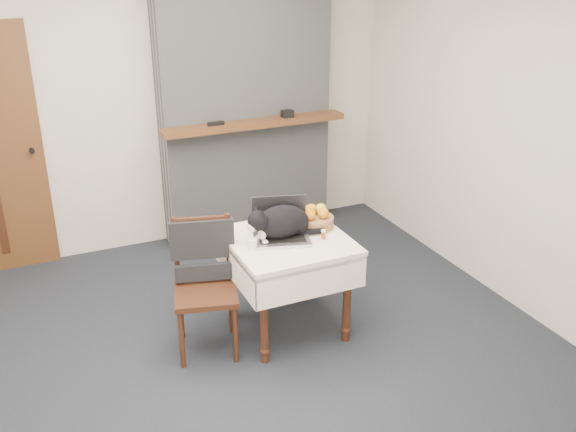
# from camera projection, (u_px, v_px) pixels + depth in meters

# --- Properties ---
(ground) EXTENTS (4.50, 4.50, 0.00)m
(ground) POSITION_uv_depth(u_px,v_px,m) (221.00, 361.00, 4.19)
(ground) COLOR black
(ground) RESTS_ON ground
(room_shell) EXTENTS (4.52, 4.01, 2.61)m
(room_shell) POSITION_uv_depth(u_px,v_px,m) (184.00, 78.00, 3.88)
(room_shell) COLOR beige
(room_shell) RESTS_ON ground
(chimney) EXTENTS (1.62, 0.48, 2.60)m
(chimney) POSITION_uv_depth(u_px,v_px,m) (245.00, 95.00, 5.57)
(chimney) COLOR gray
(chimney) RESTS_ON ground
(side_table) EXTENTS (0.78, 0.78, 0.70)m
(side_table) POSITION_uv_depth(u_px,v_px,m) (288.00, 254.00, 4.33)
(side_table) COLOR #3D1E10
(side_table) RESTS_ON ground
(laptop) EXTENTS (0.44, 0.40, 0.27)m
(laptop) POSITION_uv_depth(u_px,v_px,m) (281.00, 228.00, 4.28)
(laptop) COLOR #B7B7BC
(laptop) RESTS_ON side_table
(cat) EXTENTS (0.55, 0.27, 0.26)m
(cat) POSITION_uv_depth(u_px,v_px,m) (282.00, 222.00, 4.25)
(cat) COLOR black
(cat) RESTS_ON side_table
(cream_jar) EXTENTS (0.06, 0.06, 0.07)m
(cream_jar) POSITION_uv_depth(u_px,v_px,m) (253.00, 244.00, 4.12)
(cream_jar) COLOR white
(cream_jar) RESTS_ON side_table
(pill_bottle) EXTENTS (0.03, 0.03, 0.07)m
(pill_bottle) POSITION_uv_depth(u_px,v_px,m) (323.00, 234.00, 4.27)
(pill_bottle) COLOR #AA4014
(pill_bottle) RESTS_ON side_table
(fruit_basket) EXTENTS (0.26, 0.26, 0.15)m
(fruit_basket) POSITION_uv_depth(u_px,v_px,m) (315.00, 218.00, 4.44)
(fruit_basket) COLOR olive
(fruit_basket) RESTS_ON side_table
(desk_clutter) EXTENTS (0.13, 0.06, 0.01)m
(desk_clutter) POSITION_uv_depth(u_px,v_px,m) (303.00, 231.00, 4.38)
(desk_clutter) COLOR black
(desk_clutter) RESTS_ON side_table
(chair) EXTENTS (0.49, 0.49, 0.90)m
(chair) POSITION_uv_depth(u_px,v_px,m) (204.00, 266.00, 4.18)
(chair) COLOR #3D1E10
(chair) RESTS_ON ground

